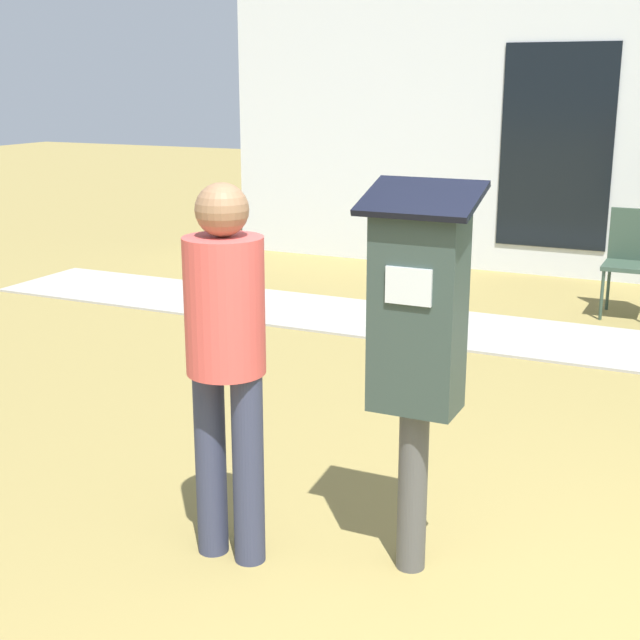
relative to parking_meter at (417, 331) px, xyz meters
name	(u,v)px	position (x,y,z in m)	size (l,w,h in m)	color
parking_meter	(417,331)	(0.00, 0.00, 0.00)	(0.44, 0.31, 1.59)	#4C4C4C
person_standing	(226,346)	(-0.72, -0.23, -0.09)	(0.32, 0.32, 1.58)	#333851
outdoor_chair_left	(633,254)	(0.32, 4.67, -0.49)	(0.44, 0.44, 0.90)	#334738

